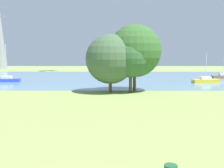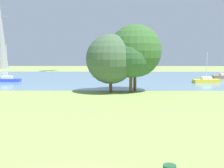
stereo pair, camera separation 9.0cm
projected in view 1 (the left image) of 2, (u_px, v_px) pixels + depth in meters
name	position (u px, v px, depth m)	size (l,w,h in m)	color
ground_plane	(100.00, 100.00, 32.06)	(160.00, 160.00, 0.00)	#7F994C
water_surface	(106.00, 78.00, 59.87)	(140.00, 40.00, 0.02)	slate
sailboat_blue	(7.00, 79.00, 51.88)	(4.80, 1.50, 6.99)	blue
sailboat_yellow	(206.00, 80.00, 50.64)	(4.97, 2.20, 5.52)	yellow
sailboat_brown	(223.00, 76.00, 59.20)	(4.81, 1.53, 7.74)	brown
tree_east_near	(110.00, 59.00, 37.95)	(6.81, 6.81, 8.00)	brown
tree_west_near	(131.00, 58.00, 37.78)	(5.36, 5.36, 7.40)	brown
tree_east_far	(135.00, 51.00, 38.96)	(7.43, 7.43, 9.43)	brown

